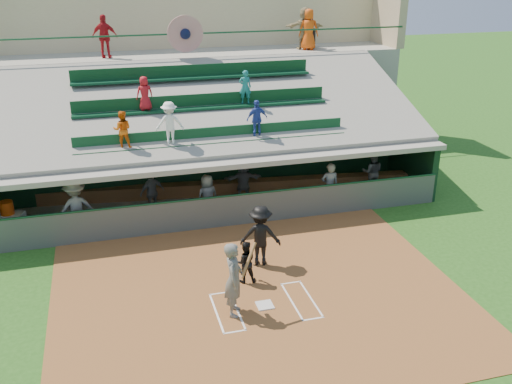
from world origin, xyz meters
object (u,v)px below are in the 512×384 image
object	(u,v)px
white_table	(12,223)
water_cooler	(7,208)
trash_bin	(309,38)
batter_at_plate	(234,279)
home_plate	(265,305)
catcher	(245,262)

from	to	relation	value
white_table	water_cooler	size ratio (longest dim) A/B	1.80
white_table	trash_bin	bearing A→B (deg)	48.67
batter_at_plate	water_cooler	bearing A→B (deg)	133.59
water_cooler	trash_bin	bearing A→B (deg)	28.46
home_plate	water_cooler	world-z (taller)	water_cooler
catcher	trash_bin	bearing A→B (deg)	-110.44
trash_bin	home_plate	bearing A→B (deg)	-114.15
batter_at_plate	water_cooler	world-z (taller)	batter_at_plate
white_table	batter_at_plate	bearing A→B (deg)	-26.68
home_plate	white_table	xyz separation A→B (m)	(-6.90, 6.34, 0.35)
home_plate	water_cooler	distance (m)	9.46
water_cooler	trash_bin	world-z (taller)	trash_bin
batter_at_plate	water_cooler	size ratio (longest dim) A/B	4.59
batter_at_plate	trash_bin	world-z (taller)	trash_bin
home_plate	batter_at_plate	world-z (taller)	batter_at_plate
home_plate	trash_bin	size ratio (longest dim) A/B	0.49
batter_at_plate	home_plate	bearing A→B (deg)	6.90
white_table	home_plate	bearing A→B (deg)	-22.48
batter_at_plate	white_table	xyz separation A→B (m)	(-6.06, 6.44, -0.64)
batter_at_plate	catcher	xyz separation A→B (m)	(0.65, 1.43, -0.39)
catcher	batter_at_plate	bearing A→B (deg)	72.12
water_cooler	home_plate	bearing A→B (deg)	-42.25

